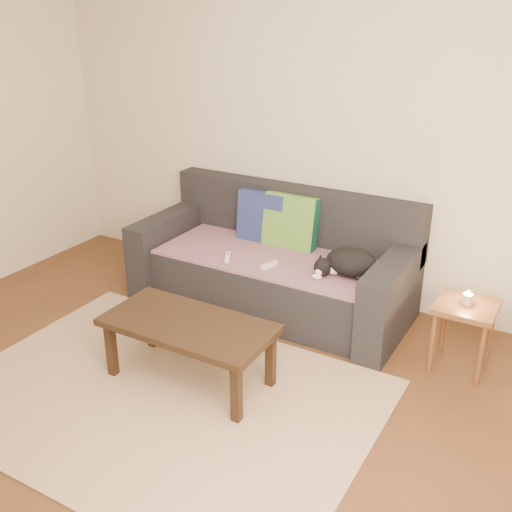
% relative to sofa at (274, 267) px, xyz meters
% --- Properties ---
extents(ground, '(4.50, 4.50, 0.00)m').
position_rel_sofa_xyz_m(ground, '(0.00, -1.57, -0.31)').
color(ground, brown).
rests_on(ground, ground).
extents(back_wall, '(4.50, 0.04, 2.60)m').
position_rel_sofa_xyz_m(back_wall, '(0.00, 0.43, 0.99)').
color(back_wall, beige).
rests_on(back_wall, ground).
extents(sofa, '(2.10, 0.94, 0.87)m').
position_rel_sofa_xyz_m(sofa, '(0.00, 0.00, 0.00)').
color(sofa, '#232328').
rests_on(sofa, ground).
extents(throw_blanket, '(1.66, 0.74, 0.02)m').
position_rel_sofa_xyz_m(throw_blanket, '(0.00, -0.09, 0.12)').
color(throw_blanket, '#4A2D54').
rests_on(throw_blanket, sofa).
extents(cushion_navy, '(0.40, 0.15, 0.41)m').
position_rel_sofa_xyz_m(cushion_navy, '(-0.21, 0.17, 0.32)').
color(cushion_navy, '#111F4B').
rests_on(cushion_navy, throw_blanket).
extents(cushion_green, '(0.43, 0.18, 0.44)m').
position_rel_sofa_xyz_m(cushion_green, '(0.04, 0.17, 0.32)').
color(cushion_green, '#0B4834').
rests_on(cushion_green, throw_blanket).
extents(cat, '(0.44, 0.33, 0.19)m').
position_rel_sofa_xyz_m(cat, '(0.65, -0.12, 0.22)').
color(cat, black).
rests_on(cat, throw_blanket).
extents(wii_remote_a, '(0.10, 0.15, 0.03)m').
position_rel_sofa_xyz_m(wii_remote_a, '(-0.23, -0.30, 0.15)').
color(wii_remote_a, white).
rests_on(wii_remote_a, throw_blanket).
extents(wii_remote_b, '(0.07, 0.15, 0.03)m').
position_rel_sofa_xyz_m(wii_remote_b, '(0.10, -0.28, 0.15)').
color(wii_remote_b, white).
rests_on(wii_remote_b, throw_blanket).
extents(side_table, '(0.37, 0.37, 0.46)m').
position_rel_sofa_xyz_m(side_table, '(1.46, -0.20, 0.07)').
color(side_table, brown).
rests_on(side_table, ground).
extents(candle, '(0.06, 0.06, 0.09)m').
position_rel_sofa_xyz_m(candle, '(1.46, -0.20, 0.19)').
color(candle, beige).
rests_on(candle, side_table).
extents(rug, '(2.50, 1.80, 0.01)m').
position_rel_sofa_xyz_m(rug, '(0.00, -1.42, -0.30)').
color(rug, tan).
rests_on(rug, ground).
extents(coffee_table, '(1.04, 0.52, 0.42)m').
position_rel_sofa_xyz_m(coffee_table, '(0.05, -1.19, 0.06)').
color(coffee_table, black).
rests_on(coffee_table, rug).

